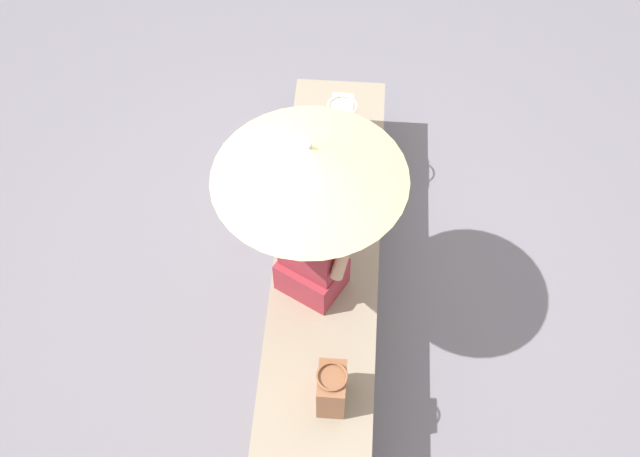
{
  "coord_description": "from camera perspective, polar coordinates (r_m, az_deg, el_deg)",
  "views": [
    {
      "loc": [
        -2.67,
        -0.15,
        4.35
      ],
      "look_at": [
        -0.15,
        0.04,
        0.84
      ],
      "focal_mm": 44.11,
      "sensor_mm": 36.0,
      "label": 1
    }
  ],
  "objects": [
    {
      "name": "handbag_black",
      "position": [
        4.71,
        0.06,
        2.45
      ],
      "size": [
        0.26,
        0.2,
        0.33
      ],
      "color": "#335184",
      "rests_on": "stone_bench"
    },
    {
      "name": "parasol",
      "position": [
        3.73,
        -0.76,
        4.78
      ],
      "size": [
        0.97,
        0.97,
        1.17
      ],
      "color": "#B7B7BC",
      "rests_on": "stone_bench"
    },
    {
      "name": "shoulder_bag_spare",
      "position": [
        4.09,
        0.85,
        -11.52
      ],
      "size": [
        0.21,
        0.16,
        0.29
      ],
      "color": "brown",
      "rests_on": "stone_bench"
    },
    {
      "name": "stone_bench",
      "position": [
        4.9,
        0.54,
        -2.7
      ],
      "size": [
        2.78,
        0.62,
        0.49
      ],
      "primitive_type": "cube",
      "color": "gray",
      "rests_on": "ground"
    },
    {
      "name": "person_seated",
      "position": [
        4.22,
        -0.63,
        -1.28
      ],
      "size": [
        0.41,
        0.51,
        0.9
      ],
      "color": "#992D38",
      "rests_on": "stone_bench"
    },
    {
      "name": "tote_bag_canvas",
      "position": [
        5.1,
        1.58,
        7.63
      ],
      "size": [
        0.26,
        0.19,
        0.32
      ],
      "color": "silver",
      "rests_on": "stone_bench"
    },
    {
      "name": "ground_plane",
      "position": [
        5.11,
        0.52,
        -4.19
      ],
      "size": [
        14.0,
        14.0,
        0.0
      ],
      "primitive_type": "plane",
      "color": "slate"
    }
  ]
}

